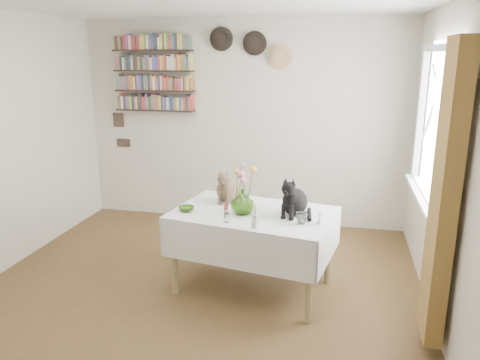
% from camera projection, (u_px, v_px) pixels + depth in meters
% --- Properties ---
extents(room, '(4.08, 4.58, 2.58)m').
position_uv_depth(room, '(183.00, 165.00, 3.64)').
color(room, brown).
rests_on(room, ground).
extents(window, '(0.12, 1.52, 1.32)m').
position_uv_depth(window, '(434.00, 138.00, 3.95)').
color(window, white).
rests_on(window, room).
extents(curtain, '(0.12, 0.38, 2.10)m').
position_uv_depth(curtain, '(444.00, 197.00, 3.16)').
color(curtain, brown).
rests_on(curtain, room).
extents(dining_table, '(1.51, 1.12, 0.74)m').
position_uv_depth(dining_table, '(253.00, 231.00, 4.16)').
color(dining_table, white).
rests_on(dining_table, room).
extents(tabby_cat, '(0.23, 0.29, 0.33)m').
position_uv_depth(tabby_cat, '(227.00, 184.00, 4.38)').
color(tabby_cat, brown).
rests_on(tabby_cat, dining_table).
extents(black_cat, '(0.33, 0.37, 0.36)m').
position_uv_depth(black_cat, '(295.00, 195.00, 4.00)').
color(black_cat, black).
rests_on(black_cat, dining_table).
extents(flower_vase, '(0.22, 0.22, 0.22)m').
position_uv_depth(flower_vase, '(242.00, 202.00, 4.05)').
color(flower_vase, '#75B435').
rests_on(flower_vase, dining_table).
extents(green_bowl, '(0.15, 0.15, 0.04)m').
position_uv_depth(green_bowl, '(187.00, 209.00, 4.13)').
color(green_bowl, '#75B435').
rests_on(green_bowl, dining_table).
extents(drinking_glass, '(0.14, 0.14, 0.09)m').
position_uv_depth(drinking_glass, '(301.00, 218.00, 3.82)').
color(drinking_glass, white).
rests_on(drinking_glass, dining_table).
extents(candlestick, '(0.06, 0.06, 0.20)m').
position_uv_depth(candlestick, '(255.00, 220.00, 3.72)').
color(candlestick, white).
rests_on(candlestick, dining_table).
extents(berry_jar, '(0.05, 0.05, 0.19)m').
position_uv_depth(berry_jar, '(226.00, 212.00, 3.85)').
color(berry_jar, white).
rests_on(berry_jar, dining_table).
extents(porcelain_figurine, '(0.06, 0.06, 0.11)m').
position_uv_depth(porcelain_figurine, '(320.00, 219.00, 3.80)').
color(porcelain_figurine, white).
rests_on(porcelain_figurine, dining_table).
extents(flower_bouquet, '(0.17, 0.12, 0.39)m').
position_uv_depth(flower_bouquet, '(243.00, 175.00, 4.00)').
color(flower_bouquet, '#4C7233').
rests_on(flower_bouquet, flower_vase).
extents(bookshelf_unit, '(1.00, 0.16, 0.91)m').
position_uv_depth(bookshelf_unit, '(154.00, 74.00, 5.74)').
color(bookshelf_unit, black).
rests_on(bookshelf_unit, room).
extents(wall_hats, '(0.98, 0.09, 0.48)m').
position_uv_depth(wall_hats, '(251.00, 46.00, 5.43)').
color(wall_hats, black).
rests_on(wall_hats, room).
extents(wall_art_plaques, '(0.21, 0.02, 0.44)m').
position_uv_depth(wall_art_plaques, '(121.00, 129.00, 6.11)').
color(wall_art_plaques, '#38281E').
rests_on(wall_art_plaques, room).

